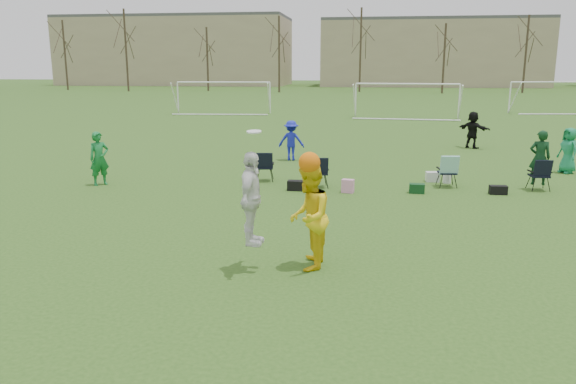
% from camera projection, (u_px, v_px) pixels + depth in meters
% --- Properties ---
extents(ground, '(260.00, 260.00, 0.00)m').
position_uv_depth(ground, '(292.00, 275.00, 10.19)').
color(ground, '#2A4D18').
rests_on(ground, ground).
extents(fielder_green_near, '(0.72, 0.73, 1.70)m').
position_uv_depth(fielder_green_near, '(99.00, 158.00, 17.67)').
color(fielder_green_near, '#147131').
rests_on(fielder_green_near, ground).
extents(fielder_blue, '(1.02, 0.59, 1.58)m').
position_uv_depth(fielder_blue, '(291.00, 140.00, 22.33)').
color(fielder_blue, '#1720B1').
rests_on(fielder_blue, ground).
extents(fielder_green_far, '(0.79, 0.92, 1.60)m').
position_uv_depth(fielder_green_far, '(568.00, 150.00, 19.66)').
color(fielder_green_far, '#167F50').
rests_on(fielder_green_far, ground).
extents(fielder_black, '(1.48, 1.41, 1.68)m').
position_uv_depth(fielder_black, '(473.00, 130.00, 25.56)').
color(fielder_black, black).
rests_on(fielder_black, ground).
extents(center_contest, '(1.62, 1.26, 2.60)m').
position_uv_depth(center_contest, '(290.00, 210.00, 10.28)').
color(center_contest, white).
rests_on(center_contest, ground).
extents(sideline_setup, '(9.17, 2.34, 1.82)m').
position_uv_depth(sideline_setup, '(420.00, 170.00, 17.42)').
color(sideline_setup, '#0D3218').
rests_on(sideline_setup, ground).
extents(goal_left, '(7.39, 0.76, 2.46)m').
position_uv_depth(goal_left, '(224.00, 88.00, 43.95)').
color(goal_left, white).
rests_on(goal_left, ground).
extents(goal_mid, '(7.40, 0.63, 2.46)m').
position_uv_depth(goal_mid, '(407.00, 91.00, 40.11)').
color(goal_mid, white).
rests_on(goal_mid, ground).
extents(goal_right, '(7.35, 1.14, 2.46)m').
position_uv_depth(goal_right, '(557.00, 88.00, 44.26)').
color(goal_right, white).
rests_on(goal_right, ground).
extents(tree_line, '(110.28, 3.28, 11.40)m').
position_uv_depth(tree_line, '(362.00, 55.00, 76.46)').
color(tree_line, '#382B21').
rests_on(tree_line, ground).
extents(building_row, '(126.00, 16.00, 13.00)m').
position_uv_depth(building_row, '(400.00, 52.00, 100.63)').
color(building_row, tan).
rests_on(building_row, ground).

